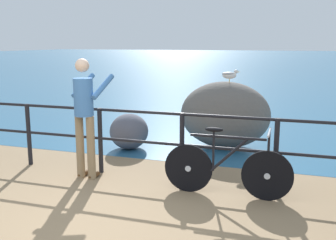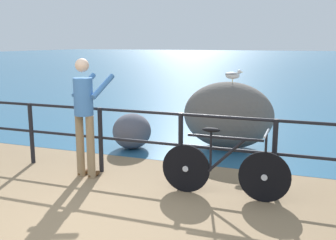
# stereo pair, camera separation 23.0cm
# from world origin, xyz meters

# --- Properties ---
(ground_plane) EXTENTS (120.00, 120.00, 0.10)m
(ground_plane) POSITION_xyz_m (0.00, 20.00, -0.05)
(ground_plane) COLOR #846B4C
(sea_surface) EXTENTS (120.00, 90.00, 0.01)m
(sea_surface) POSITION_xyz_m (0.00, 47.79, 0.00)
(sea_surface) COLOR #285B7F
(sea_surface) RESTS_ON ground_plane
(promenade_railing) EXTENTS (9.26, 0.07, 1.02)m
(promenade_railing) POSITION_xyz_m (0.00, 1.92, 0.63)
(promenade_railing) COLOR black
(promenade_railing) RESTS_ON ground_plane
(bicycle) EXTENTS (1.70, 0.48, 0.92)m
(bicycle) POSITION_xyz_m (1.38, 1.57, 0.39)
(bicycle) COLOR black
(bicycle) RESTS_ON ground_plane
(person_at_railing) EXTENTS (0.51, 0.66, 1.78)m
(person_at_railing) POSITION_xyz_m (-0.74, 1.65, 0.99)
(person_at_railing) COLOR #8C7251
(person_at_railing) RESTS_ON ground_plane
(breakwater_boulder_main) EXTENTS (1.73, 1.15, 1.27)m
(breakwater_boulder_main) POSITION_xyz_m (0.89, 4.05, 0.64)
(breakwater_boulder_main) COLOR #605B56
(breakwater_boulder_main) RESTS_ON ground
(breakwater_boulder_left) EXTENTS (0.73, 0.76, 0.67)m
(breakwater_boulder_left) POSITION_xyz_m (-0.81, 3.36, 0.34)
(breakwater_boulder_left) COLOR #545560
(breakwater_boulder_left) RESTS_ON ground
(seagull) EXTENTS (0.34, 0.17, 0.23)m
(seagull) POSITION_xyz_m (0.98, 3.98, 1.41)
(seagull) COLOR gold
(seagull) RESTS_ON breakwater_boulder_main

